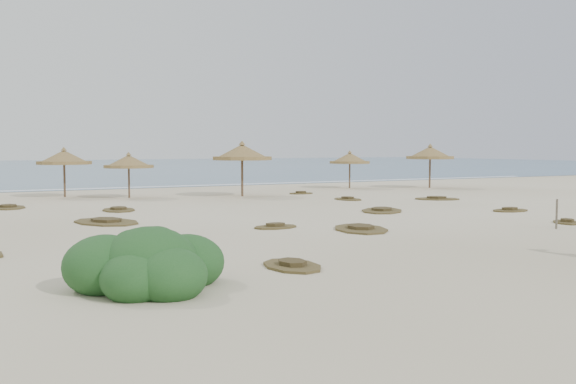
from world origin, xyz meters
TOP-DOWN VIEW (x-y plane):
  - ground at (0.00, 0.00)m, footprint 160.00×160.00m
  - ocean at (0.00, 75.00)m, footprint 200.00×100.00m
  - foam_line at (0.00, 26.00)m, footprint 70.00×0.60m
  - palapa_2 at (-5.65, 19.68)m, footprint 3.14×3.14m
  - palapa_3 at (-2.71, 17.50)m, footprint 3.34×3.34m
  - palapa_4 at (3.09, 15.80)m, footprint 3.59×3.59m
  - palapa_5 at (12.12, 18.86)m, footprint 3.26×3.26m
  - palapa_6 at (17.01, 16.67)m, footprint 3.98×3.98m
  - fence_post_far at (6.57, -2.03)m, footprint 0.09×0.09m
  - bush at (-7.78, -4.67)m, footprint 3.11×2.74m
  - scrub_1 at (-6.21, 6.62)m, footprint 2.81×3.42m
  - scrub_2 at (-1.50, 2.55)m, footprint 1.66×1.16m
  - scrub_3 at (4.91, 5.37)m, footprint 2.97×3.08m
  - scrub_4 at (9.77, 2.95)m, footprint 1.72×1.12m
  - scrub_5 at (11.10, 9.10)m, footprint 2.74×2.50m
  - scrub_6 at (-8.87, 14.22)m, footprint 1.43×2.20m
  - scrub_7 at (6.92, 11.07)m, footprint 1.23×1.83m
  - scrub_9 at (0.71, 0.77)m, footprint 2.42×2.99m
  - scrub_10 at (6.81, 15.85)m, footprint 1.52×1.04m
  - scrub_11 at (-4.32, -3.93)m, footprint 1.29×1.90m
  - scrub_12 at (8.23, -1.11)m, footprint 1.46×1.62m
  - scrub_13 at (-4.80, 10.85)m, footprint 1.53×2.18m

SIDE VIEW (x-z plane):
  - ground at x=0.00m, z-range 0.00..0.00m
  - ocean at x=0.00m, z-range 0.00..0.01m
  - foam_line at x=0.00m, z-range 0.00..0.01m
  - scrub_13 at x=-4.80m, z-range -0.03..0.13m
  - scrub_3 at x=4.91m, z-range -0.03..0.13m
  - scrub_5 at x=11.10m, z-range -0.03..0.13m
  - scrub_6 at x=-8.87m, z-range -0.03..0.13m
  - scrub_9 at x=0.71m, z-range -0.03..0.13m
  - scrub_2 at x=-1.50m, z-range -0.03..0.13m
  - scrub_4 at x=9.77m, z-range -0.03..0.13m
  - scrub_7 at x=6.92m, z-range -0.03..0.13m
  - scrub_10 at x=6.81m, z-range -0.03..0.13m
  - scrub_11 at x=-4.32m, z-range -0.03..0.13m
  - scrub_12 at x=8.23m, z-range -0.03..0.13m
  - scrub_1 at x=-6.21m, z-range -0.03..0.13m
  - bush at x=-7.78m, z-range -0.24..1.15m
  - fence_post_far at x=6.57m, z-range 0.00..0.99m
  - palapa_3 at x=-2.71m, z-range 0.68..3.13m
  - palapa_5 at x=12.12m, z-range 0.69..3.18m
  - palapa_2 at x=-5.65m, z-range 0.75..3.46m
  - palapa_6 at x=17.01m, z-range 0.81..3.75m
  - palapa_4 at x=3.09m, z-range 0.84..3.90m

